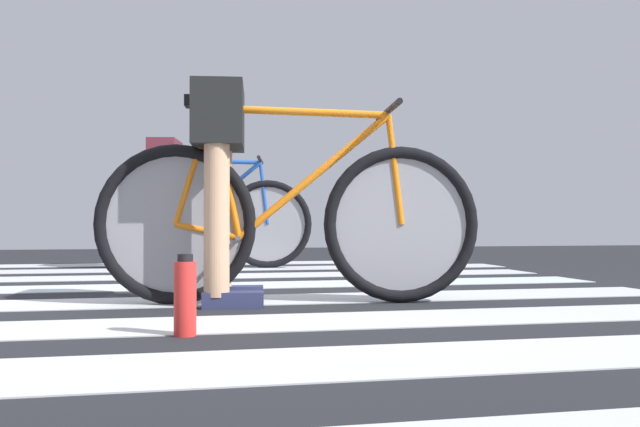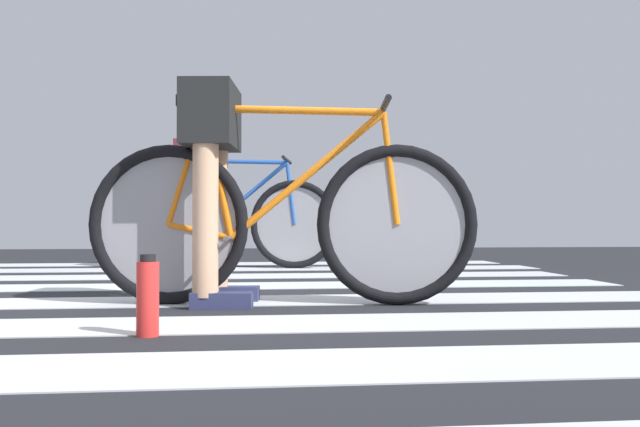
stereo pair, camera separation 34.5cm
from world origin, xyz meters
name	(u,v)px [view 2 (the right image)]	position (x,y,z in m)	size (l,w,h in m)	color
ground	(167,303)	(0.00, 0.00, 0.01)	(18.00, 14.00, 0.02)	black
crosswalk_markings	(167,302)	(0.01, -0.04, 0.02)	(5.42, 6.51, 0.00)	#BDBBBE
bicycle_1_of_2	(282,218)	(0.53, -0.22, 0.41)	(1.73, 0.52, 0.93)	black
cyclist_1_of_2	(212,163)	(0.22, -0.18, 0.65)	(0.36, 0.43, 0.98)	tan
bicycle_2_of_2	(231,221)	(0.26, 2.37, 0.41)	(1.72, 0.55, 0.93)	black
cyclist_2_of_2	(194,186)	(-0.05, 2.43, 0.69)	(0.37, 0.44, 1.04)	beige
water_bottle	(148,297)	(0.05, -1.03, 0.15)	(0.07, 0.07, 0.26)	red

